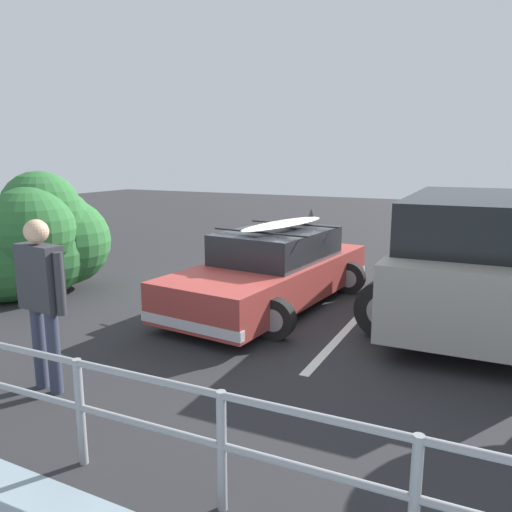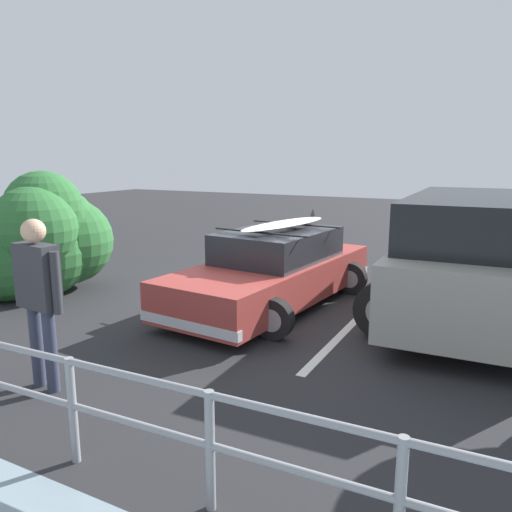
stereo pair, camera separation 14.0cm
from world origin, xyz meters
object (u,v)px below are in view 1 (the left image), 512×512
Objects in this scene: sedan_car at (273,270)px; suv_car at (470,255)px; bush_near_left at (40,238)px; person_bystander at (41,290)px.

suv_car reaches higher than sedan_car.
suv_car is (-2.97, -0.71, 0.39)m from sedan_car.
bush_near_left is (6.99, 1.97, 0.04)m from suv_car.
suv_car is at bearing -164.25° from bush_near_left.
sedan_car is 4.08m from person_bystander.
suv_car is at bearing -166.62° from sedan_car.
sedan_car is 1.72× the size of bush_near_left.
sedan_car is at bearing -162.53° from bush_near_left.
person_bystander reaches higher than sedan_car.
sedan_car is at bearing 13.38° from suv_car.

